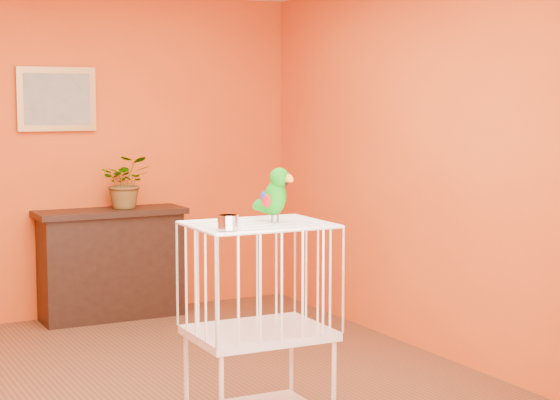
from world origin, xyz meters
TOP-DOWN VIEW (x-y plane):
  - ground at (0.00, 0.00)m, footprint 4.50×4.50m
  - room_shell at (0.00, 0.00)m, footprint 4.50×4.50m
  - console_cabinet at (0.36, 2.04)m, footprint 1.18×0.43m
  - potted_plant at (0.50, 1.98)m, footprint 0.50×0.53m
  - framed_picture at (0.00, 2.22)m, footprint 0.62×0.04m
  - birdcage at (0.28, -0.77)m, footprint 0.72×0.56m
  - feed_cup at (0.02, -0.95)m, footprint 0.11×0.11m
  - parrot at (0.39, -0.75)m, footprint 0.16×0.26m

SIDE VIEW (x-z plane):
  - ground at x=0.00m, z-range 0.00..0.00m
  - console_cabinet at x=0.36m, z-range 0.00..0.88m
  - birdcage at x=0.28m, z-range 0.02..1.12m
  - potted_plant at x=0.50m, z-range 0.88..1.21m
  - feed_cup at x=0.02m, z-range 1.10..1.18m
  - parrot at x=0.39m, z-range 1.10..1.39m
  - room_shell at x=0.00m, z-range -0.67..3.83m
  - framed_picture at x=0.00m, z-range 1.50..2.00m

